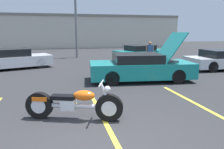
# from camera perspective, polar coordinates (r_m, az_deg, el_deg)

# --- Properties ---
(parking_stripe_middle) EXTENTS (0.12, 5.18, 0.01)m
(parking_stripe_middle) POSITION_cam_1_polar(r_m,az_deg,el_deg) (5.70, -2.20, -11.52)
(parking_stripe_middle) COLOR yellow
(parking_stripe_middle) RESTS_ON ground
(parking_stripe_back) EXTENTS (0.12, 5.18, 0.01)m
(parking_stripe_back) POSITION_cam_1_polar(r_m,az_deg,el_deg) (6.92, 23.47, -8.32)
(parking_stripe_back) COLOR yellow
(parking_stripe_back) RESTS_ON ground
(far_building) EXTENTS (32.00, 4.20, 4.40)m
(far_building) POSITION_cam_1_polar(r_m,az_deg,el_deg) (30.86, -12.69, 11.16)
(far_building) COLOR beige
(far_building) RESTS_ON ground
(light_pole) EXTENTS (1.21, 0.28, 6.53)m
(light_pole) POSITION_cam_1_polar(r_m,az_deg,el_deg) (19.06, -9.20, 15.36)
(light_pole) COLOR slate
(light_pole) RESTS_ON ground
(motorcycle) EXTENTS (2.40, 1.05, 0.98)m
(motorcycle) POSITION_cam_1_polar(r_m,az_deg,el_deg) (5.62, -9.98, -7.58)
(motorcycle) COLOR black
(motorcycle) RESTS_ON ground
(show_car_hood_open) EXTENTS (4.77, 2.38, 2.17)m
(show_car_hood_open) POSITION_cam_1_polar(r_m,az_deg,el_deg) (10.00, 7.64, 1.91)
(show_car_hood_open) COLOR teal
(show_car_hood_open) RESTS_ON ground
(parked_car_mid_left_row) EXTENTS (4.38, 2.99, 1.20)m
(parked_car_mid_left_row) POSITION_cam_1_polar(r_m,az_deg,el_deg) (14.37, -23.93, 3.69)
(parked_car_mid_left_row) COLOR silver
(parked_car_mid_left_row) RESTS_ON ground
(parked_car_right_row) EXTENTS (4.31, 2.11, 1.15)m
(parked_car_right_row) POSITION_cam_1_polar(r_m,az_deg,el_deg) (14.51, 26.97, 3.42)
(parked_car_right_row) COLOR silver
(parked_car_right_row) RESTS_ON ground
(parked_car_mid_right_row) EXTENTS (4.62, 2.96, 1.17)m
(parked_car_mid_right_row) POSITION_cam_1_polar(r_m,az_deg,el_deg) (17.07, 7.71, 5.60)
(parked_car_mid_right_row) COLOR teal
(parked_car_mid_right_row) RESTS_ON ground
(spectator_near_motorcycle) EXTENTS (0.52, 0.21, 1.59)m
(spectator_near_motorcycle) POSITION_cam_1_polar(r_m,az_deg,el_deg) (13.92, 9.84, 5.80)
(spectator_near_motorcycle) COLOR gray
(spectator_near_motorcycle) RESTS_ON ground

